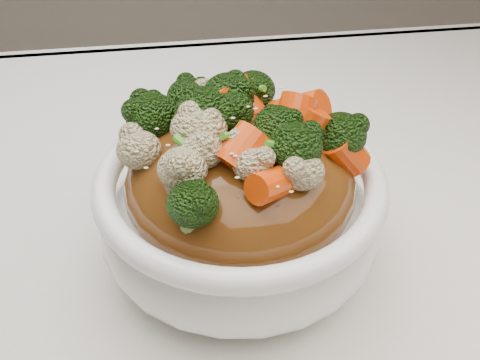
{
  "coord_description": "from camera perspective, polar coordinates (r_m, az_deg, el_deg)",
  "views": [
    {
      "loc": [
        -0.09,
        -0.33,
        1.09
      ],
      "look_at": [
        -0.04,
        -0.01,
        0.83
      ],
      "focal_mm": 42.0,
      "sensor_mm": 36.0,
      "label": 1
    }
  ],
  "objects": [
    {
      "name": "sauce_base",
      "position": [
        0.42,
        0.0,
        -0.32
      ],
      "size": [
        0.23,
        0.23,
        0.1
      ],
      "primitive_type": "ellipsoid",
      "rotation": [
        0.0,
        0.0,
        -0.37
      ],
      "color": "#592F0F",
      "rests_on": "bowl"
    },
    {
      "name": "cauliflower",
      "position": [
        0.39,
        0.0,
        6.58
      ],
      "size": [
        0.23,
        0.23,
        0.04
      ],
      "primitive_type": null,
      "rotation": [
        0.0,
        0.0,
        -0.37
      ],
      "color": "beige",
      "rests_on": "sauce_base"
    },
    {
      "name": "sesame_seeds",
      "position": [
        0.39,
        0.0,
        7.09
      ],
      "size": [
        0.2,
        0.2,
        0.01
      ],
      "primitive_type": null,
      "rotation": [
        0.0,
        0.0,
        -0.37
      ],
      "color": "beige",
      "rests_on": "sauce_base"
    },
    {
      "name": "bowl",
      "position": [
        0.44,
        0.0,
        -3.33
      ],
      "size": [
        0.28,
        0.28,
        0.09
      ],
      "primitive_type": null,
      "rotation": [
        0.0,
        0.0,
        -0.37
      ],
      "color": "white",
      "rests_on": "tablecloth"
    },
    {
      "name": "broccoli",
      "position": [
        0.39,
        0.0,
        6.84
      ],
      "size": [
        0.23,
        0.23,
        0.04
      ],
      "primitive_type": null,
      "rotation": [
        0.0,
        0.0,
        -0.37
      ],
      "color": "black",
      "rests_on": "sauce_base"
    },
    {
      "name": "tablecloth",
      "position": [
        0.5,
        4.71,
        -7.82
      ],
      "size": [
        1.2,
        0.8,
        0.04
      ],
      "primitive_type": "cube",
      "color": "white",
      "rests_on": "dining_table"
    },
    {
      "name": "scallions",
      "position": [
        0.39,
        0.0,
        7.09
      ],
      "size": [
        0.17,
        0.17,
        0.02
      ],
      "primitive_type": null,
      "rotation": [
        0.0,
        0.0,
        -0.37
      ],
      "color": "#408D20",
      "rests_on": "sauce_base"
    },
    {
      "name": "carrots",
      "position": [
        0.39,
        0.0,
        6.96
      ],
      "size": [
        0.23,
        0.23,
        0.05
      ],
      "primitive_type": null,
      "rotation": [
        0.0,
        0.0,
        -0.37
      ],
      "color": "#E44207",
      "rests_on": "sauce_base"
    }
  ]
}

